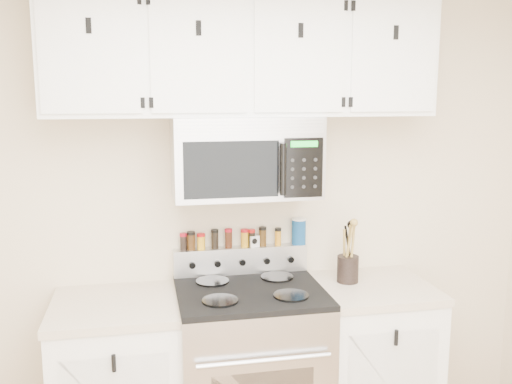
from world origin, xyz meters
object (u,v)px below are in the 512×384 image
range (250,371)px  utensil_crock (348,267)px  salt_canister (299,231)px  microwave (245,157)px

range → utensil_crock: bearing=8.9°
utensil_crock → salt_canister: size_ratio=2.28×
range → salt_canister: bearing=39.7°
utensil_crock → microwave: bearing=176.3°
utensil_crock → salt_canister: bearing=140.1°
salt_canister → range: bearing=-140.3°
range → salt_canister: salt_canister is taller
range → microwave: size_ratio=1.45×
range → salt_canister: (0.34, 0.28, 0.69)m
range → microwave: microwave is taller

